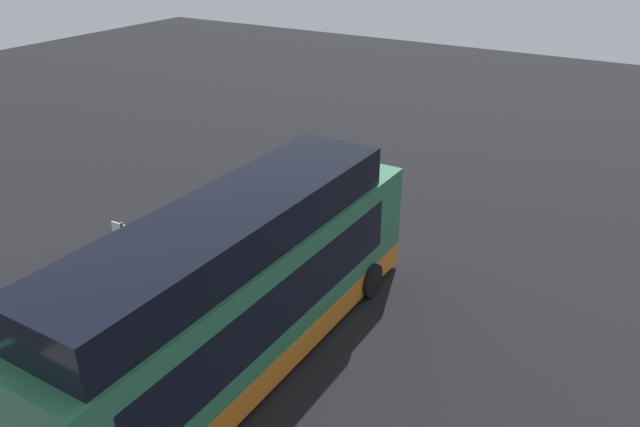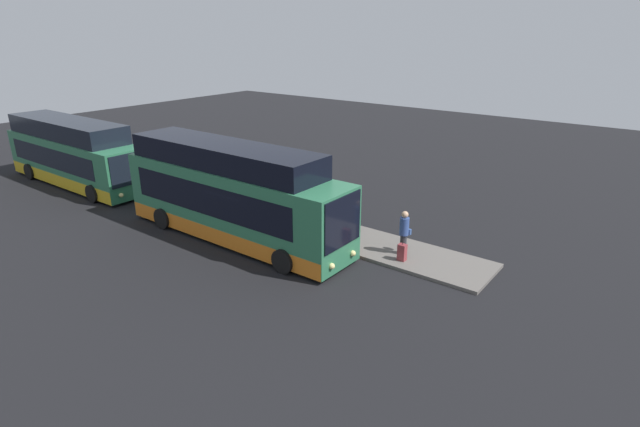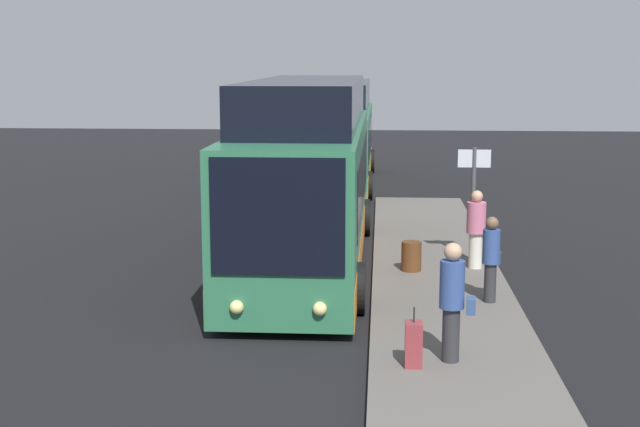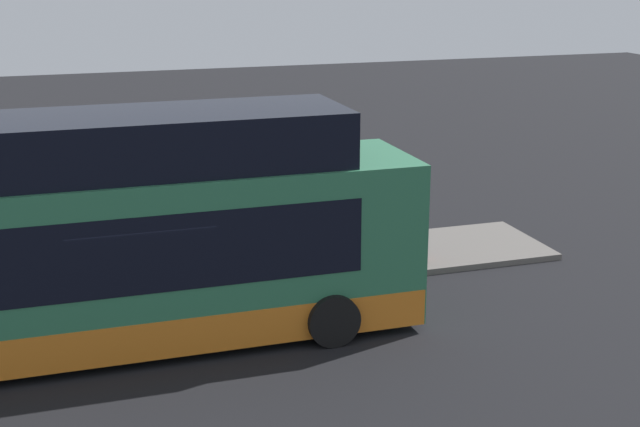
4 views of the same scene
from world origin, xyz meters
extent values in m
plane|color=black|center=(0.00, 0.00, 0.00)|extent=(80.00, 80.00, 0.00)
cube|color=#605B56|center=(0.00, 3.01, 0.07)|extent=(20.00, 2.81, 0.14)
cube|color=#2D704C|center=(-0.59, 0.06, 1.72)|extent=(11.59, 2.55, 3.09)
cube|color=orange|center=(-0.59, 0.06, 0.52)|extent=(11.53, 2.57, 0.70)
cube|color=black|center=(-0.88, 0.06, 2.09)|extent=(9.50, 2.58, 1.36)
cube|color=black|center=(5.23, 0.06, 2.17)|extent=(0.06, 2.25, 1.98)
sphere|color=#F9E58C|center=(5.25, 0.76, 0.62)|extent=(0.24, 0.24, 0.24)
sphere|color=#F9E58C|center=(5.25, -0.65, 0.62)|extent=(0.24, 0.24, 0.24)
cylinder|color=black|center=(3.35, 1.33, 0.49)|extent=(0.99, 0.30, 0.99)
cylinder|color=black|center=(3.35, -1.22, 0.49)|extent=(0.99, 0.30, 0.99)
cylinder|color=black|center=(-4.18, 1.33, 0.49)|extent=(0.99, 0.30, 0.99)
cube|color=black|center=(-1.05, 0.06, 3.77)|extent=(9.85, 2.35, 1.01)
cylinder|color=#2D2D33|center=(6.34, 2.85, 0.57)|extent=(0.29, 0.29, 0.85)
cylinder|color=#334C8C|center=(6.34, 2.85, 1.36)|extent=(0.41, 0.41, 0.74)
sphere|color=tan|center=(6.34, 2.85, 1.87)|extent=(0.28, 0.28, 0.28)
cube|color=#334C7F|center=(6.36, 3.14, 1.04)|extent=(0.29, 0.16, 0.24)
cylinder|color=silver|center=(0.06, 3.87, 0.54)|extent=(0.37, 0.37, 0.79)
cylinder|color=#CC6B8C|center=(0.06, 3.87, 1.28)|extent=(0.53, 0.53, 0.69)
sphere|color=tan|center=(0.06, 3.87, 1.76)|extent=(0.26, 0.26, 0.26)
cube|color=#598C59|center=(-0.03, 4.17, 0.99)|extent=(0.31, 0.21, 0.24)
cylinder|color=#2D2D33|center=(2.88, 3.86, 0.52)|extent=(0.29, 0.29, 0.76)
cylinder|color=#334C8C|center=(2.88, 3.86, 1.23)|extent=(0.41, 0.41, 0.66)
sphere|color=brown|center=(2.88, 3.86, 1.68)|extent=(0.25, 0.25, 0.25)
cube|color=#334C7F|center=(2.63, 3.94, 0.95)|extent=(0.22, 0.31, 0.24)
cube|color=maroon|center=(6.61, 2.27, 0.49)|extent=(0.32, 0.26, 0.69)
cylinder|color=black|center=(6.61, 2.27, 0.95)|extent=(0.02, 0.02, 0.24)
cylinder|color=#4C4C51|center=(-0.76, 3.87, 1.45)|extent=(0.10, 0.10, 2.61)
cube|color=silver|center=(-0.76, 3.87, 2.50)|extent=(0.04, 0.74, 0.41)
cylinder|color=#593319|center=(0.42, 2.44, 0.47)|extent=(0.44, 0.44, 0.65)
camera|label=1|loc=(-10.26, -7.81, 9.88)|focal=35.00mm
camera|label=2|loc=(14.97, -14.14, 8.94)|focal=28.00mm
camera|label=3|loc=(19.60, 1.74, 4.76)|focal=50.00mm
camera|label=4|loc=(-1.51, -15.49, 6.94)|focal=50.00mm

